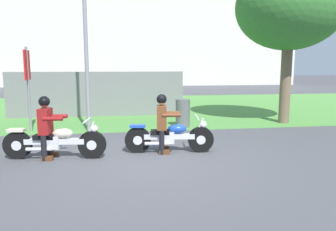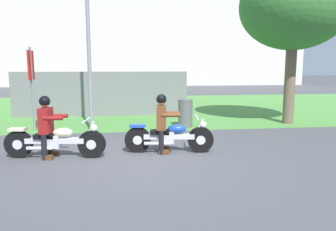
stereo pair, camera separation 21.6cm
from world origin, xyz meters
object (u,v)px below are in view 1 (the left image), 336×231
(rider_follow, at_px, (46,122))
(streetlight_pole, at_px, (89,10))
(motorcycle_follow, at_px, (55,142))
(trash_can, at_px, (183,113))
(rider_lead, at_px, (162,119))
(tree_roadside, at_px, (290,7))
(motorcycle_lead, at_px, (170,137))
(sign_banner, at_px, (28,76))

(rider_follow, height_order, streetlight_pole, streetlight_pole)
(motorcycle_follow, bearing_deg, trash_can, 49.94)
(motorcycle_follow, height_order, streetlight_pole, streetlight_pole)
(rider_lead, relative_size, tree_roadside, 0.25)
(rider_follow, bearing_deg, trash_can, 48.41)
(motorcycle_lead, xyz_separation_m, motorcycle_follow, (-2.57, -0.12, 0.00))
(motorcycle_lead, xyz_separation_m, rider_follow, (-2.74, -0.09, 0.43))
(tree_roadside, bearing_deg, motorcycle_lead, -144.64)
(motorcycle_lead, height_order, trash_can, trash_can)
(motorcycle_lead, relative_size, trash_can, 2.25)
(streetlight_pole, distance_m, trash_can, 4.35)
(motorcycle_follow, distance_m, streetlight_pole, 4.47)
(tree_roadside, bearing_deg, rider_lead, -145.77)
(motorcycle_follow, height_order, tree_roadside, tree_roadside)
(rider_lead, relative_size, motorcycle_follow, 0.62)
(motorcycle_lead, height_order, rider_lead, rider_lead)
(motorcycle_lead, bearing_deg, motorcycle_follow, -169.96)
(rider_follow, bearing_deg, motorcycle_follow, -0.86)
(motorcycle_lead, distance_m, rider_follow, 2.77)
(sign_banner, bearing_deg, rider_lead, -39.92)
(motorcycle_lead, height_order, sign_banner, sign_banner)
(rider_follow, relative_size, streetlight_pole, 0.23)
(tree_roadside, relative_size, trash_can, 5.92)
(motorcycle_lead, distance_m, tree_roadside, 6.82)
(rider_lead, height_order, sign_banner, sign_banner)
(streetlight_pole, bearing_deg, rider_lead, -57.34)
(streetlight_pole, height_order, sign_banner, streetlight_pole)
(streetlight_pole, bearing_deg, sign_banner, 171.29)
(motorcycle_lead, relative_size, tree_roadside, 0.38)
(rider_lead, bearing_deg, tree_roadside, 41.63)
(rider_lead, relative_size, sign_banner, 0.53)
(trash_can, distance_m, sign_banner, 5.00)
(motorcycle_follow, xyz_separation_m, sign_banner, (-1.31, 3.25, 1.34))
(rider_follow, relative_size, tree_roadside, 0.25)
(motorcycle_follow, relative_size, trash_can, 2.41)
(streetlight_pole, relative_size, trash_can, 6.35)
(streetlight_pole, bearing_deg, motorcycle_follow, -101.50)
(rider_lead, relative_size, rider_follow, 1.00)
(streetlight_pole, bearing_deg, trash_can, 5.56)
(motorcycle_follow, height_order, trash_can, trash_can)
(tree_roadside, height_order, trash_can, tree_roadside)
(streetlight_pole, bearing_deg, tree_roadside, 4.33)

